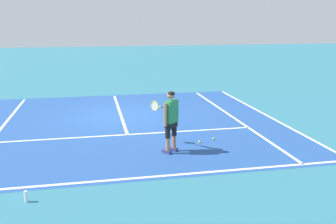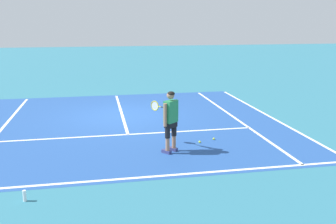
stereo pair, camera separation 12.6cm
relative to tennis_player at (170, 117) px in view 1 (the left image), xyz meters
name	(u,v)px [view 1 (the left image)]	position (x,y,z in m)	size (l,w,h in m)	color
ground_plane	(121,116)	(-1.01, 4.36, -0.99)	(80.00, 80.00, 0.00)	teal
court_inner_surface	(123,123)	(-1.01, 3.33, -0.99)	(10.98, 10.23, 0.00)	#234C93
line_baseline	(142,178)	(-1.01, -1.59, -0.99)	(10.98, 0.10, 0.01)	white
line_service	(127,135)	(-1.01, 1.85, -0.99)	(8.23, 0.10, 0.01)	white
line_centre_service	(120,111)	(-1.01, 5.05, -0.99)	(0.10, 6.40, 0.01)	white
line_singles_left	(0,129)	(-5.12, 3.33, -0.99)	(0.10, 9.83, 0.01)	white
line_singles_right	(232,117)	(3.11, 3.33, -0.99)	(0.10, 9.83, 0.01)	white
line_doubles_right	(266,115)	(4.48, 3.33, -0.99)	(0.10, 9.83, 0.01)	white
tennis_player	(170,117)	(0.00, 0.00, 0.00)	(0.67, 1.19, 1.71)	navy
tennis_ball_near_feet	(199,142)	(1.02, 0.60, -0.96)	(0.07, 0.07, 0.07)	#CCE02D
tennis_ball_by_baseline	(213,139)	(1.52, 0.80, -0.96)	(0.07, 0.07, 0.07)	#CCE02D
water_bottle	(26,197)	(-3.45, -2.30, -0.87)	(0.07, 0.07, 0.23)	white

